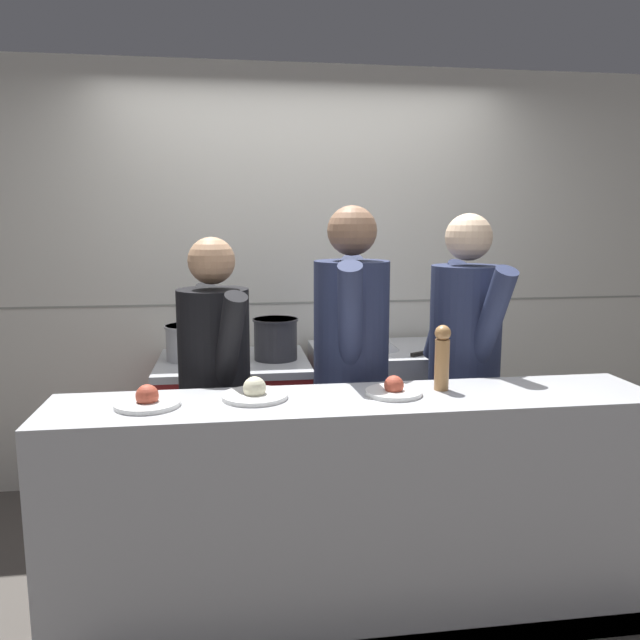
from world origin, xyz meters
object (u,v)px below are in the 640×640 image
sauce_pot (276,338)px  plated_dish_appetiser (255,393)px  oven_range (235,433)px  mixing_bowl_steel (379,342)px  chef_head_cook (215,392)px  stock_pot (189,341)px  plated_dish_main (147,401)px  chefs_knife (431,352)px  chef_sous (351,370)px  chef_line (464,369)px  pepper_mill (442,356)px  plated_dish_dessert (394,390)px

sauce_pot → plated_dish_appetiser: size_ratio=1.00×
oven_range → mixing_bowl_steel: 1.00m
chef_head_cook → mixing_bowl_steel: bearing=16.2°
stock_pot → plated_dish_main: (-0.07, -1.24, 0.02)m
sauce_pot → chefs_knife: size_ratio=0.77×
mixing_bowl_steel → plated_dish_appetiser: plated_dish_appetiser is taller
chef_sous → chef_line: chef_sous is taller
plated_dish_main → pepper_mill: bearing=3.2°
chef_head_cook → chef_sous: (0.64, 0.01, 0.08)m
pepper_mill → sauce_pot: bearing=118.2°
plated_dish_appetiser → chef_sous: (0.47, 0.46, -0.04)m
oven_range → plated_dish_main: 1.36m
chefs_knife → mixing_bowl_steel: bearing=151.7°
pepper_mill → chef_head_cook: 1.05m
mixing_bowl_steel → pepper_mill: pepper_mill is taller
oven_range → chef_sous: bearing=-51.6°
plated_dish_dessert → chef_line: size_ratio=0.13×
pepper_mill → chef_head_cook: (-0.93, 0.43, -0.23)m
chef_sous → plated_dish_appetiser: bearing=-123.5°
mixing_bowl_steel → chef_line: (0.27, -0.64, -0.02)m
mixing_bowl_steel → chef_head_cook: chef_head_cook is taller
stock_pot → pepper_mill: bearing=-47.2°
oven_range → sauce_pot: 0.61m
chef_sous → chef_line: (0.57, 0.03, -0.02)m
sauce_pot → chef_line: chef_line is taller
stock_pot → chef_sous: (0.80, -0.74, -0.02)m
mixing_bowl_steel → plated_dish_main: 1.66m
mixing_bowl_steel → plated_dish_main: bearing=-134.9°
chef_sous → pepper_mill: bearing=-44.2°
sauce_pot → chef_sous: (0.31, -0.68, -0.04)m
chef_line → chefs_knife: bearing=81.0°
mixing_bowl_steel → chefs_knife: (0.27, -0.14, -0.04)m
sauce_pot → plated_dish_main: (-0.57, -1.18, -0.00)m
chefs_knife → plated_dish_main: plated_dish_main is taller
oven_range → sauce_pot: sauce_pot is taller
oven_range → stock_pot: stock_pot is taller
chef_sous → oven_range: bearing=140.7°
sauce_pot → chefs_knife: bearing=-9.9°
chefs_knife → chef_line: (0.01, -0.49, 0.02)m
stock_pot → sauce_pot: 0.50m
oven_range → chef_sous: size_ratio=0.51×
chef_head_cook → stock_pot: bearing=82.3°
mixing_bowl_steel → plated_dish_appetiser: (-0.77, -1.13, 0.04)m
chef_head_cook → chef_line: bearing=-17.9°
sauce_pot → plated_dish_appetiser: (-0.16, -1.13, 0.00)m
oven_range → plated_dish_appetiser: (0.08, -1.15, 0.56)m
mixing_bowl_steel → chef_head_cook: 1.16m
plated_dish_appetiser → chef_sous: 0.66m
stock_pot → chef_sous: chef_sous is taller
sauce_pot → plated_dish_main: size_ratio=1.06×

